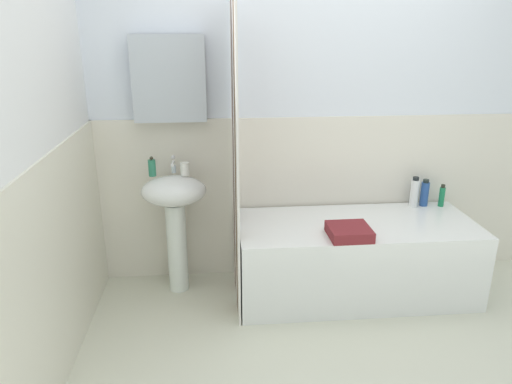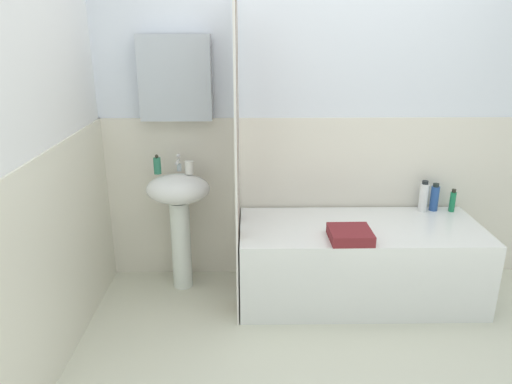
{
  "view_description": "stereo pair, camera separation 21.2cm",
  "coord_description": "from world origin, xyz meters",
  "px_view_note": "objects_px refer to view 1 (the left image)",
  "views": [
    {
      "loc": [
        -0.71,
        -2.07,
        1.8
      ],
      "look_at": [
        -0.46,
        0.7,
        0.84
      ],
      "focal_mm": 33.54,
      "sensor_mm": 36.0,
      "label": 1
    },
    {
      "loc": [
        -0.5,
        -2.08,
        1.8
      ],
      "look_at": [
        -0.46,
        0.7,
        0.84
      ],
      "focal_mm": 33.54,
      "sensor_mm": 36.0,
      "label": 2
    }
  ],
  "objects_px": {
    "bathtub": "(354,258)",
    "shampoo_bottle": "(425,193)",
    "lotion_bottle": "(414,193)",
    "towel_folded": "(349,232)",
    "conditioner_bottle": "(442,196)",
    "soap_dispenser": "(152,167)",
    "sink": "(175,208)",
    "toothbrush_cup": "(185,169)"
  },
  "relations": [
    {
      "from": "bathtub",
      "to": "shampoo_bottle",
      "type": "xyz_separation_m",
      "value": [
        0.59,
        0.28,
        0.36
      ]
    },
    {
      "from": "lotion_bottle",
      "to": "towel_folded",
      "type": "height_order",
      "value": "lotion_bottle"
    },
    {
      "from": "conditioner_bottle",
      "to": "lotion_bottle",
      "type": "xyz_separation_m",
      "value": [
        -0.21,
        0.01,
        0.03
      ]
    },
    {
      "from": "soap_dispenser",
      "to": "towel_folded",
      "type": "xyz_separation_m",
      "value": [
        1.26,
        -0.41,
        -0.34
      ]
    },
    {
      "from": "soap_dispenser",
      "to": "bathtub",
      "type": "distance_m",
      "value": 1.53
    },
    {
      "from": "soap_dispenser",
      "to": "towel_folded",
      "type": "height_order",
      "value": "soap_dispenser"
    },
    {
      "from": "sink",
      "to": "bathtub",
      "type": "relative_size",
      "value": 0.52
    },
    {
      "from": "toothbrush_cup",
      "to": "towel_folded",
      "type": "relative_size",
      "value": 0.34
    },
    {
      "from": "soap_dispenser",
      "to": "conditioner_bottle",
      "type": "bearing_deg",
      "value": 1.74
    },
    {
      "from": "bathtub",
      "to": "conditioner_bottle",
      "type": "bearing_deg",
      "value": 19.77
    },
    {
      "from": "toothbrush_cup",
      "to": "conditioner_bottle",
      "type": "relative_size",
      "value": 0.52
    },
    {
      "from": "sink",
      "to": "soap_dispenser",
      "type": "xyz_separation_m",
      "value": [
        -0.14,
        0.03,
        0.29
      ]
    },
    {
      "from": "sink",
      "to": "soap_dispenser",
      "type": "height_order",
      "value": "soap_dispenser"
    },
    {
      "from": "lotion_bottle",
      "to": "towel_folded",
      "type": "bearing_deg",
      "value": -142.06
    },
    {
      "from": "bathtub",
      "to": "soap_dispenser",
      "type": "bearing_deg",
      "value": 172.04
    },
    {
      "from": "conditioner_bottle",
      "to": "lotion_bottle",
      "type": "distance_m",
      "value": 0.21
    },
    {
      "from": "sink",
      "to": "towel_folded",
      "type": "distance_m",
      "value": 1.19
    },
    {
      "from": "lotion_bottle",
      "to": "towel_folded",
      "type": "distance_m",
      "value": 0.79
    },
    {
      "from": "sink",
      "to": "soap_dispenser",
      "type": "relative_size",
      "value": 6.26
    },
    {
      "from": "bathtub",
      "to": "towel_folded",
      "type": "relative_size",
      "value": 6.23
    },
    {
      "from": "sink",
      "to": "shampoo_bottle",
      "type": "xyz_separation_m",
      "value": [
        1.83,
        0.12,
        0.01
      ]
    },
    {
      "from": "bathtub",
      "to": "conditioner_bottle",
      "type": "height_order",
      "value": "conditioner_bottle"
    },
    {
      "from": "toothbrush_cup",
      "to": "shampoo_bottle",
      "type": "relative_size",
      "value": 0.43
    },
    {
      "from": "toothbrush_cup",
      "to": "bathtub",
      "type": "xyz_separation_m",
      "value": [
        1.16,
        -0.19,
        -0.63
      ]
    },
    {
      "from": "sink",
      "to": "lotion_bottle",
      "type": "xyz_separation_m",
      "value": [
        1.74,
        0.11,
        0.02
      ]
    },
    {
      "from": "towel_folded",
      "to": "sink",
      "type": "bearing_deg",
      "value": 161.3
    },
    {
      "from": "lotion_bottle",
      "to": "toothbrush_cup",
      "type": "bearing_deg",
      "value": -177.35
    },
    {
      "from": "shampoo_bottle",
      "to": "towel_folded",
      "type": "xyz_separation_m",
      "value": [
        -0.71,
        -0.5,
        -0.06
      ]
    },
    {
      "from": "sink",
      "to": "bathtub",
      "type": "height_order",
      "value": "sink"
    },
    {
      "from": "toothbrush_cup",
      "to": "conditioner_bottle",
      "type": "distance_m",
      "value": 1.9
    },
    {
      "from": "bathtub",
      "to": "towel_folded",
      "type": "distance_m",
      "value": 0.39
    },
    {
      "from": "sink",
      "to": "toothbrush_cup",
      "type": "relative_size",
      "value": 9.59
    },
    {
      "from": "bathtub",
      "to": "lotion_bottle",
      "type": "distance_m",
      "value": 0.68
    },
    {
      "from": "toothbrush_cup",
      "to": "shampoo_bottle",
      "type": "distance_m",
      "value": 1.77
    },
    {
      "from": "sink",
      "to": "bathtub",
      "type": "distance_m",
      "value": 1.3
    },
    {
      "from": "lotion_bottle",
      "to": "sink",
      "type": "bearing_deg",
      "value": -176.52
    },
    {
      "from": "toothbrush_cup",
      "to": "sink",
      "type": "bearing_deg",
      "value": -159.97
    },
    {
      "from": "bathtub",
      "to": "shampoo_bottle",
      "type": "height_order",
      "value": "shampoo_bottle"
    },
    {
      "from": "towel_folded",
      "to": "bathtub",
      "type": "bearing_deg",
      "value": 61.5
    },
    {
      "from": "bathtub",
      "to": "lotion_bottle",
      "type": "relative_size",
      "value": 7.06
    },
    {
      "from": "soap_dispenser",
      "to": "toothbrush_cup",
      "type": "bearing_deg",
      "value": -1.54
    },
    {
      "from": "sink",
      "to": "toothbrush_cup",
      "type": "xyz_separation_m",
      "value": [
        0.08,
        0.03,
        0.27
      ]
    }
  ]
}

